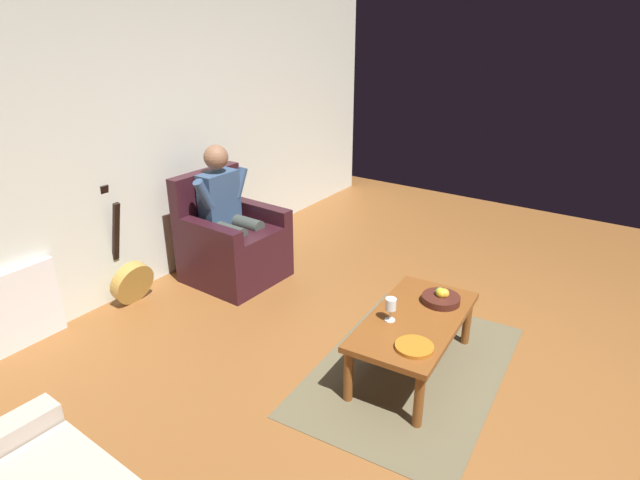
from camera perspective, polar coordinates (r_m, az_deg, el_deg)
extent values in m
plane|color=brown|center=(3.83, 17.47, -14.78)|extent=(7.55, 7.55, 0.00)
cube|color=silver|center=(4.92, -17.37, 10.46)|extent=(6.69, 0.06, 2.59)
cube|color=brown|center=(3.87, 9.70, -13.40)|extent=(1.89, 1.29, 0.01)
cube|color=black|center=(4.98, -9.06, -1.92)|extent=(0.79, 0.80, 0.41)
cube|color=black|center=(4.84, -8.74, 0.62)|extent=(0.54, 0.67, 0.10)
cube|color=black|center=(5.06, -6.75, 2.63)|extent=(0.15, 0.77, 0.24)
cube|color=black|center=(4.65, -12.07, 0.36)|extent=(0.15, 0.77, 0.24)
cube|color=black|center=(5.02, -12.06, 4.12)|extent=(0.77, 0.15, 0.58)
cube|color=#314869|center=(4.88, -10.76, 4.38)|extent=(0.38, 0.19, 0.49)
sphere|color=brown|center=(4.77, -11.10, 8.71)|extent=(0.22, 0.22, 0.22)
cylinder|color=#3A403A|center=(4.90, -8.09, 1.76)|extent=(0.14, 0.39, 0.13)
cylinder|color=#3A403A|center=(4.88, -6.29, -1.63)|extent=(0.12, 0.12, 0.51)
cylinder|color=#314869|center=(4.95, -8.65, 6.11)|extent=(0.20, 0.10, 0.29)
cylinder|color=#3A403A|center=(4.76, -9.91, 0.98)|extent=(0.14, 0.39, 0.13)
cylinder|color=#3A403A|center=(4.74, -8.07, -2.52)|extent=(0.12, 0.12, 0.51)
cylinder|color=#314869|center=(4.68, -12.33, 4.80)|extent=(0.20, 0.10, 0.29)
cube|color=brown|center=(3.66, 10.11, -8.49)|extent=(1.15, 0.64, 0.04)
cylinder|color=brown|center=(4.13, 15.49, -8.41)|extent=(0.06, 0.06, 0.37)
cylinder|color=brown|center=(3.32, 10.55, -16.56)|extent=(0.06, 0.06, 0.37)
cylinder|color=brown|center=(4.24, 9.38, -6.93)|extent=(0.06, 0.06, 0.37)
cylinder|color=brown|center=(3.46, 3.06, -14.31)|extent=(0.06, 0.06, 0.37)
cylinder|color=#AB853A|center=(4.79, -19.49, -4.33)|extent=(0.37, 0.19, 0.39)
cylinder|color=black|center=(4.74, -19.14, -4.29)|extent=(0.10, 0.03, 0.10)
cube|color=black|center=(4.70, -21.03, 0.83)|extent=(0.05, 0.16, 0.53)
cube|color=black|center=(4.66, -22.19, 4.67)|extent=(0.07, 0.06, 0.14)
cube|color=white|center=(4.48, -29.32, -6.35)|extent=(0.56, 0.06, 0.61)
cylinder|color=silver|center=(3.59, 7.50, -8.49)|extent=(0.07, 0.07, 0.01)
cylinder|color=silver|center=(3.57, 7.53, -7.92)|extent=(0.01, 0.01, 0.08)
cylinder|color=silver|center=(3.53, 7.60, -6.83)|extent=(0.07, 0.07, 0.08)
cylinder|color=#590C19|center=(3.54, 7.58, -7.14)|extent=(0.06, 0.06, 0.03)
cylinder|color=#421C15|center=(3.85, 12.84, -6.21)|extent=(0.27, 0.27, 0.05)
sphere|color=gold|center=(3.83, 12.90, -5.61)|extent=(0.07, 0.07, 0.07)
sphere|color=gold|center=(3.83, 13.18, -5.60)|extent=(0.07, 0.07, 0.07)
sphere|color=#81B031|center=(3.84, 12.78, -5.50)|extent=(0.07, 0.07, 0.07)
cylinder|color=#B3661C|center=(3.34, 10.08, -11.23)|extent=(0.24, 0.24, 0.02)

